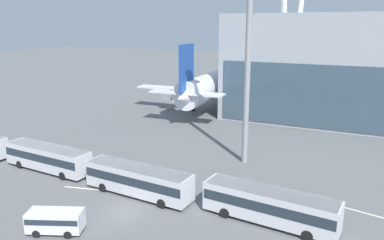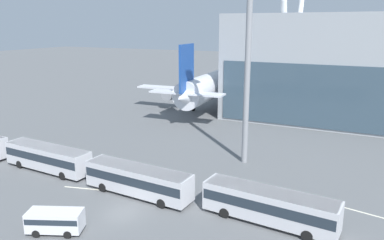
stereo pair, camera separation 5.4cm
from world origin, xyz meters
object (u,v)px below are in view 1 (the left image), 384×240
(shuttle_bus_3, at_px, (269,204))
(floodlight_mast, at_px, (249,25))
(service_van_foreground, at_px, (55,220))
(airliner_at_gate_near, at_px, (210,86))
(shuttle_bus_1, at_px, (48,156))
(shuttle_bus_2, at_px, (138,179))

(shuttle_bus_3, xyz_separation_m, floodlight_mast, (-7.04, 14.34, 16.01))
(shuttle_bus_3, height_order, service_van_foreground, shuttle_bus_3)
(service_van_foreground, bearing_deg, airliner_at_gate_near, -105.55)
(service_van_foreground, bearing_deg, floodlight_mast, -134.43)
(airliner_at_gate_near, bearing_deg, shuttle_bus_1, 169.06)
(airliner_at_gate_near, distance_m, floodlight_mast, 33.05)
(airliner_at_gate_near, relative_size, service_van_foreground, 6.53)
(service_van_foreground, bearing_deg, shuttle_bus_1, -64.56)
(shuttle_bus_1, bearing_deg, floodlight_mast, 35.83)
(shuttle_bus_3, bearing_deg, floodlight_mast, 121.09)
(shuttle_bus_3, bearing_deg, service_van_foreground, -144.15)
(airliner_at_gate_near, height_order, shuttle_bus_2, airliner_at_gate_near)
(airliner_at_gate_near, xyz_separation_m, shuttle_bus_2, (8.94, -40.79, -3.66))
(airliner_at_gate_near, relative_size, shuttle_bus_2, 2.66)
(shuttle_bus_1, relative_size, shuttle_bus_3, 1.00)
(service_van_foreground, distance_m, floodlight_mast, 30.92)
(shuttle_bus_1, relative_size, floodlight_mast, 0.41)
(shuttle_bus_1, bearing_deg, airliner_at_gate_near, 85.57)
(shuttle_bus_2, height_order, service_van_foreground, shuttle_bus_2)
(shuttle_bus_2, height_order, shuttle_bus_3, same)
(service_van_foreground, bearing_deg, shuttle_bus_2, -126.80)
(shuttle_bus_2, distance_m, floodlight_mast, 22.89)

